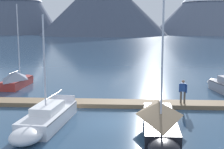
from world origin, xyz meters
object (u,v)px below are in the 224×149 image
sailboat_mid_dock_port (159,119)px  person_on_dock (182,90)px  sailboat_nearest_berth (16,79)px  sailboat_second_berth (44,119)px

sailboat_mid_dock_port → person_on_dock: bearing=64.6°
sailboat_nearest_berth → sailboat_mid_dock_port: size_ratio=0.90×
sailboat_second_berth → person_on_dock: 10.07m
sailboat_mid_dock_port → sailboat_nearest_berth: bearing=132.7°
person_on_dock → sailboat_mid_dock_port: bearing=-115.4°
sailboat_nearest_berth → person_on_dock: sailboat_nearest_berth is taller
sailboat_second_berth → person_on_dock: size_ratio=4.21×
sailboat_nearest_berth → person_on_dock: bearing=-28.3°
sailboat_second_berth → person_on_dock: (8.95, 4.55, 0.74)m
sailboat_nearest_berth → person_on_dock: (14.24, -7.66, 0.53)m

